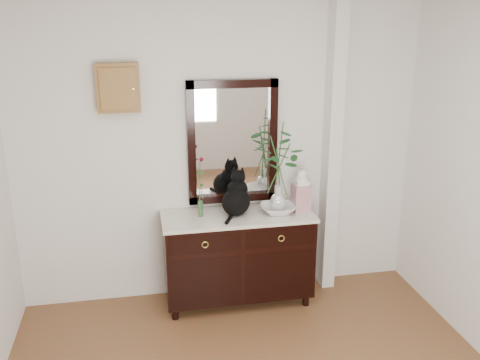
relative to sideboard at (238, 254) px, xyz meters
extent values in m
cube|color=silver|center=(-0.10, 0.25, 0.88)|extent=(3.60, 0.04, 2.70)
cube|color=silver|center=(0.90, 0.17, 0.88)|extent=(0.12, 0.20, 2.70)
cube|color=black|center=(0.00, 0.00, -0.01)|extent=(1.30, 0.50, 0.82)
cube|color=white|center=(0.00, 0.00, 0.36)|extent=(1.33, 0.52, 0.03)
cube|color=black|center=(0.00, 0.24, 0.97)|extent=(0.80, 0.06, 1.10)
cube|color=white|center=(0.00, 0.25, 0.97)|extent=(0.66, 0.01, 0.96)
cube|color=brown|center=(-0.95, 0.21, 1.48)|extent=(0.35, 0.10, 0.40)
imported|color=white|center=(0.35, -0.03, 0.41)|extent=(0.31, 0.31, 0.07)
camera|label=1|loc=(-0.82, -4.26, 2.10)|focal=40.00mm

